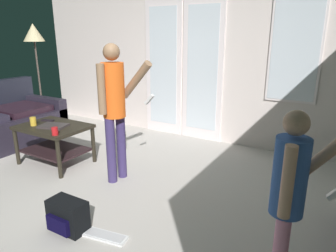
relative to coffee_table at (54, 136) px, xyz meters
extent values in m
cube|color=beige|center=(0.96, -0.39, -0.38)|extent=(5.97, 4.66, 0.02)
cube|color=silver|center=(0.96, 1.91, 0.89)|extent=(5.97, 0.06, 2.53)
cube|color=white|center=(0.51, 1.87, 0.69)|extent=(0.66, 0.02, 2.18)
cube|color=silver|center=(0.51, 1.85, 0.74)|extent=(0.50, 0.01, 1.88)
cube|color=white|center=(1.21, 1.87, 0.69)|extent=(0.66, 0.02, 2.18)
cube|color=silver|center=(1.21, 1.85, 0.74)|extent=(0.50, 0.01, 1.88)
cube|color=white|center=(2.51, 1.87, 1.13)|extent=(0.65, 0.02, 1.51)
cube|color=silver|center=(2.51, 1.85, 1.13)|extent=(0.59, 0.01, 1.45)
cube|color=#241F2C|center=(-1.27, 0.84, -0.07)|extent=(0.99, 0.16, 0.61)
cube|color=black|center=(-1.24, 0.38, 0.12)|extent=(0.75, 0.69, 0.09)
cube|color=black|center=(0.00, 0.00, 0.12)|extent=(0.86, 0.63, 0.04)
cube|color=black|center=(0.00, 0.00, -0.19)|extent=(0.78, 0.55, 0.02)
cylinder|color=black|center=(-0.40, -0.28, -0.14)|extent=(0.05, 0.05, 0.47)
cylinder|color=black|center=(0.40, -0.28, -0.14)|extent=(0.05, 0.05, 0.47)
cylinder|color=black|center=(-0.40, 0.28, -0.14)|extent=(0.05, 0.05, 0.47)
cylinder|color=black|center=(0.40, 0.28, -0.14)|extent=(0.05, 0.05, 0.47)
cylinder|color=#3A2E5E|center=(0.98, -0.04, 0.00)|extent=(0.10, 0.10, 0.75)
cylinder|color=#3A2E5E|center=(1.00, 0.12, 0.00)|extent=(0.10, 0.10, 0.75)
cylinder|color=orange|center=(0.99, 0.04, 0.68)|extent=(0.25, 0.25, 0.59)
sphere|color=#956E4F|center=(0.99, 0.04, 1.08)|extent=(0.18, 0.18, 0.18)
cylinder|color=#956E4F|center=(0.98, -0.12, 0.71)|extent=(0.09, 0.09, 0.52)
cylinder|color=#956E4F|center=(1.19, 0.19, 0.78)|extent=(0.43, 0.13, 0.44)
cube|color=white|center=(1.37, 0.17, 0.59)|extent=(0.12, 0.05, 0.12)
cylinder|color=pink|center=(2.94, -0.67, -0.07)|extent=(0.08, 0.08, 0.60)
cylinder|color=#2F539A|center=(2.95, -0.74, 0.47)|extent=(0.20, 0.20, 0.47)
sphere|color=tan|center=(2.95, -0.74, 0.79)|extent=(0.14, 0.14, 0.14)
cylinder|color=tan|center=(2.96, -0.87, 0.49)|extent=(0.07, 0.07, 0.42)
cylinder|color=tan|center=(3.07, -0.60, 0.54)|extent=(0.32, 0.09, 0.37)
cylinder|color=#293120|center=(-1.66, 1.11, -0.36)|extent=(0.26, 0.26, 0.02)
cylinder|color=#4E423B|center=(-1.66, 1.11, 0.40)|extent=(0.03, 0.03, 1.55)
cone|color=beige|center=(-1.66, 1.11, 1.28)|extent=(0.36, 0.36, 0.30)
cube|color=black|center=(1.25, -0.93, -0.23)|extent=(0.34, 0.19, 0.27)
cube|color=black|center=(1.25, -1.05, -0.27)|extent=(0.24, 0.04, 0.14)
cube|color=white|center=(1.57, -0.86, -0.36)|extent=(0.46, 0.20, 0.02)
cube|color=silver|center=(1.57, -0.86, -0.35)|extent=(0.41, 0.16, 0.00)
cube|color=#3B3233|center=(0.05, -0.04, 0.15)|extent=(0.38, 0.32, 0.03)
cylinder|color=gold|center=(-0.21, -0.13, 0.19)|extent=(0.07, 0.07, 0.11)
cylinder|color=red|center=(0.33, -0.24, 0.19)|extent=(0.07, 0.07, 0.09)
cube|color=black|center=(-0.23, 0.10, 0.15)|extent=(0.18, 0.11, 0.02)
camera|label=1|loc=(3.16, -2.47, 1.25)|focal=32.81mm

